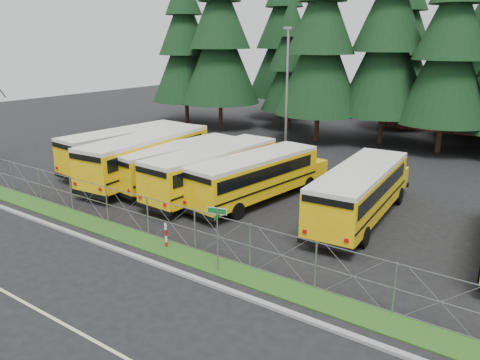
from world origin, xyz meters
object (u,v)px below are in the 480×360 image
at_px(bus_4, 259,178).
at_px(bus_6, 361,194).
at_px(bus_1, 151,158).
at_px(street_sign, 217,226).
at_px(bus_0, 130,149).
at_px(bus_3, 217,171).
at_px(striped_bollard, 166,236).
at_px(light_standard, 287,90).
at_px(bus_2, 183,165).

bearing_deg(bus_4, bus_6, 12.14).
height_order(bus_1, street_sign, bus_1).
bearing_deg(street_sign, bus_0, 149.18).
height_order(bus_0, bus_3, bus_0).
height_order(bus_0, striped_bollard, bus_0).
distance_m(bus_1, light_standard, 11.99).
relative_size(bus_2, bus_6, 0.94).
relative_size(bus_2, street_sign, 3.76).
bearing_deg(bus_3, striped_bollard, -66.24).
height_order(bus_2, light_standard, light_standard).
relative_size(bus_1, bus_2, 1.15).
bearing_deg(bus_2, bus_0, -178.87).
bearing_deg(bus_6, bus_4, -179.56).
bearing_deg(bus_4, bus_1, -167.93).
relative_size(bus_0, bus_6, 1.02).
height_order(bus_0, bus_1, bus_1).
height_order(street_sign, striped_bollard, street_sign).
bearing_deg(light_standard, bus_1, -112.88).
distance_m(bus_4, light_standard, 11.27).
height_order(bus_0, street_sign, bus_0).
bearing_deg(striped_bollard, bus_4, 90.51).
distance_m(bus_2, light_standard, 10.94).
bearing_deg(bus_2, striped_bollard, -45.28).
height_order(bus_6, striped_bollard, bus_6).
relative_size(striped_bollard, light_standard, 0.12).
distance_m(bus_3, bus_4, 2.77).
height_order(bus_1, bus_2, bus_1).
xyz_separation_m(bus_2, striped_bollard, (5.87, -7.82, -0.78)).
bearing_deg(bus_1, bus_6, 0.04).
distance_m(street_sign, striped_bollard, 3.69).
distance_m(striped_bollard, light_standard, 18.83).
xyz_separation_m(bus_6, street_sign, (-2.65, -8.92, 0.56)).
bearing_deg(light_standard, striped_bollard, -77.72).
relative_size(bus_2, bus_3, 0.93).
xyz_separation_m(bus_0, striped_bollard, (11.67, -8.50, -0.90)).
xyz_separation_m(bus_1, bus_6, (14.30, 1.14, -0.12)).
distance_m(bus_0, bus_2, 5.84).
xyz_separation_m(bus_0, bus_3, (8.88, -1.03, -0.01)).
distance_m(bus_2, street_sign, 12.43).
bearing_deg(bus_6, bus_3, -177.77).
xyz_separation_m(bus_0, bus_2, (5.80, -0.68, -0.12)).
xyz_separation_m(bus_4, street_sign, (3.44, -8.43, 0.62)).
bearing_deg(street_sign, striped_bollard, 172.07).
bearing_deg(bus_3, bus_4, 13.64).
distance_m(bus_3, bus_6, 8.87).
distance_m(bus_6, street_sign, 9.33).
bearing_deg(light_standard, bus_3, -84.03).
xyz_separation_m(bus_0, bus_6, (17.69, -0.05, -0.03)).
height_order(bus_4, street_sign, bus_4).
relative_size(bus_0, light_standard, 1.13).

